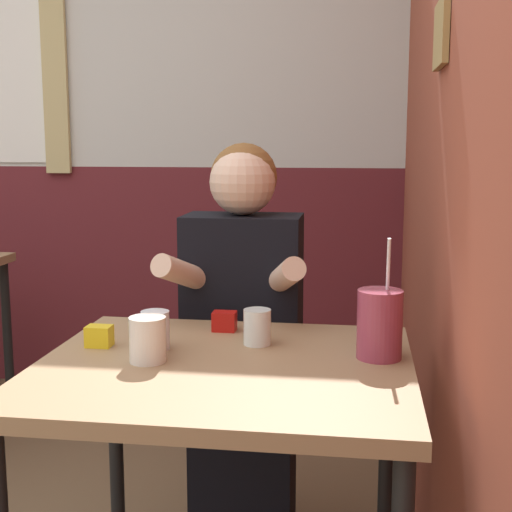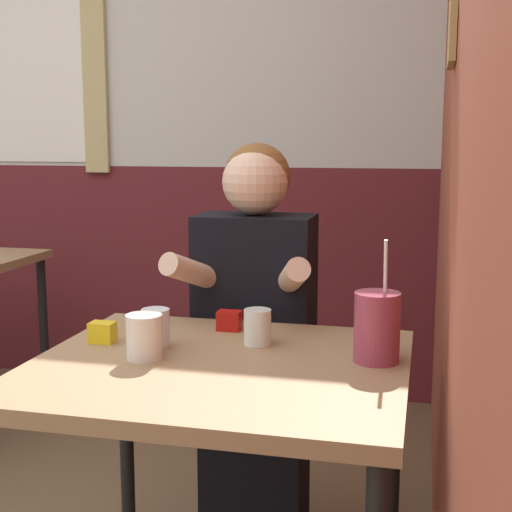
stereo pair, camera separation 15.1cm
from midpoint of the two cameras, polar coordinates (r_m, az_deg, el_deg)
brick_wall_right at (r=2.22m, az=18.03°, el=12.05°), size 0.08×4.22×2.70m
back_wall at (r=3.62m, az=-8.92°, el=11.19°), size 5.96×0.09×2.70m
main_table at (r=1.62m, az=-0.26°, el=-11.23°), size 0.83×0.73×0.74m
person_seated at (r=2.13m, az=1.98°, el=-6.97°), size 0.42×0.40×1.22m
cocktail_pitcher at (r=1.61m, az=12.33°, el=-5.59°), size 0.10×0.10×0.28m
glass_near_pitcher at (r=1.70m, az=-5.51°, el=-5.77°), size 0.07×0.07×0.09m
glass_center at (r=1.71m, az=2.66°, el=-5.73°), size 0.07×0.07×0.09m
glass_far_side at (r=1.61m, az=-6.27°, el=-6.47°), size 0.08×0.08×0.10m
condiment_ketchup at (r=1.84m, az=0.20°, el=-5.22°), size 0.06×0.04×0.05m
condiment_mustard at (r=1.76m, az=-9.78°, el=-6.07°), size 0.06×0.04×0.05m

